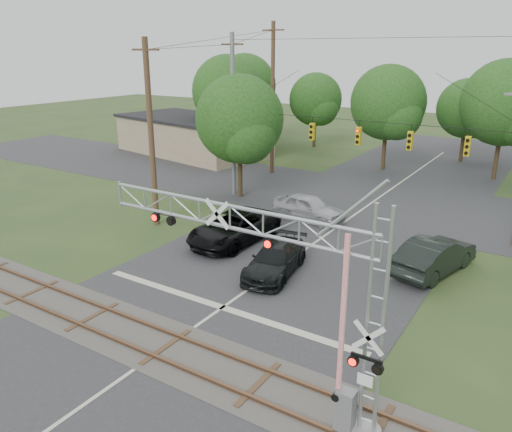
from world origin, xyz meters
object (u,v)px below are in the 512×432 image
Objects in this scene: pickup_black at (234,227)px; sedan_silver at (309,207)px; traffic_signal_span at (373,131)px; commercial_building at (192,135)px; crossing_gantry at (279,278)px; car_dark at (275,260)px.

sedan_silver is (1.79, 5.77, -0.04)m from pickup_black.
traffic_signal_span reaches higher than commercial_building.
pickup_black is at bearing -35.00° from commercial_building.
crossing_gantry reaches higher than commercial_building.
car_dark is at bearing -28.01° from pickup_black.
pickup_black reaches higher than sedan_silver.
commercial_building is at bearing 127.12° from car_dark.
crossing_gantry reaches higher than sedan_silver.
car_dark is at bearing -94.44° from traffic_signal_span.
commercial_building reaches higher than sedan_silver.
commercial_building is at bearing 63.82° from sedan_silver.
crossing_gantry is 17.99m from sedan_silver.
car_dark is (-0.80, -10.35, -4.96)m from traffic_signal_span.
pickup_black is 1.29× the size of sedan_silver.
car_dark is 0.28× the size of commercial_building.
crossing_gantry is 1.57× the size of pickup_black.
pickup_black is at bearing -121.66° from traffic_signal_span.
traffic_signal_span reaches higher than car_dark.
traffic_signal_span is 10.50m from pickup_black.
traffic_signal_span is at bearing 60.84° from pickup_black.
commercial_building is (-27.01, 28.88, -2.32)m from crossing_gantry.
pickup_black is 25.90m from commercial_building.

